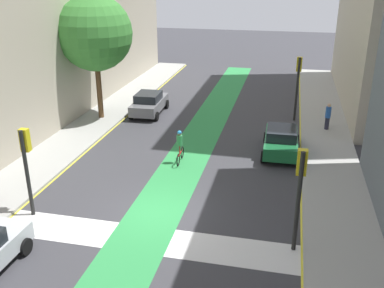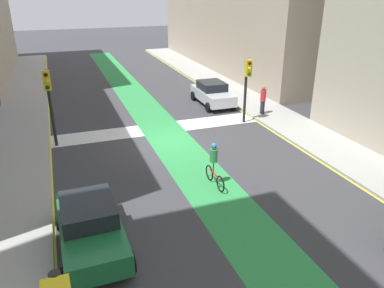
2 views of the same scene
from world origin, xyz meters
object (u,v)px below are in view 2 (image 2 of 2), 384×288
(cyclist_in_lane, at_px, (214,164))
(traffic_signal_near_left, at_px, (247,79))
(traffic_signal_near_right, at_px, (49,94))
(car_green_right_far, at_px, (90,226))
(pedestrian_sidewalk_left_a, at_px, (263,100))
(car_silver_left_near, at_px, (213,93))

(cyclist_in_lane, bearing_deg, traffic_signal_near_left, -126.62)
(traffic_signal_near_right, distance_m, car_green_right_far, 9.21)
(pedestrian_sidewalk_left_a, bearing_deg, traffic_signal_near_right, 3.23)
(traffic_signal_near_left, distance_m, car_green_right_far, 13.50)
(car_silver_left_near, height_order, cyclist_in_lane, cyclist_in_lane)
(traffic_signal_near_left, distance_m, pedestrian_sidewalk_left_a, 2.42)
(car_green_right_far, relative_size, cyclist_in_lane, 2.28)
(traffic_signal_near_left, xyz_separation_m, car_silver_left_near, (0.36, -4.18, -1.88))
(traffic_signal_near_right, bearing_deg, car_silver_left_near, -158.62)
(traffic_signal_near_right, height_order, car_green_right_far, traffic_signal_near_right)
(traffic_signal_near_right, bearing_deg, traffic_signal_near_left, 179.55)
(traffic_signal_near_right, relative_size, pedestrian_sidewalk_left_a, 2.20)
(pedestrian_sidewalk_left_a, bearing_deg, cyclist_in_lane, 48.38)
(car_green_right_far, distance_m, cyclist_in_lane, 5.76)
(traffic_signal_near_right, distance_m, pedestrian_sidewalk_left_a, 12.60)
(car_silver_left_near, height_order, pedestrian_sidewalk_left_a, pedestrian_sidewalk_left_a)
(traffic_signal_near_left, bearing_deg, cyclist_in_lane, 53.38)
(traffic_signal_near_left, xyz_separation_m, car_green_right_far, (10.00, 8.87, -1.88))
(traffic_signal_near_right, bearing_deg, car_green_right_far, 95.27)
(traffic_signal_near_left, height_order, pedestrian_sidewalk_left_a, traffic_signal_near_left)
(car_silver_left_near, distance_m, pedestrian_sidewalk_left_a, 3.95)
(cyclist_in_lane, height_order, pedestrian_sidewalk_left_a, pedestrian_sidewalk_left_a)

